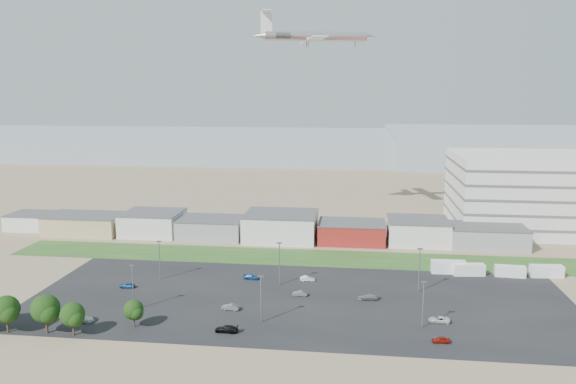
% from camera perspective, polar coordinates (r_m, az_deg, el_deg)
% --- Properties ---
extents(ground, '(700.00, 700.00, 0.00)m').
position_cam_1_polar(ground, '(109.37, -2.68, -14.50)').
color(ground, '#836A53').
rests_on(ground, ground).
extents(parking_lot, '(120.00, 50.00, 0.01)m').
position_cam_1_polar(parking_lot, '(127.00, 1.13, -10.86)').
color(parking_lot, black).
rests_on(parking_lot, ground).
extents(grass_strip, '(160.00, 16.00, 0.02)m').
position_cam_1_polar(grass_strip, '(157.60, 0.52, -6.62)').
color(grass_strip, '#244C1C').
rests_on(grass_strip, ground).
extents(hills_backdrop, '(700.00, 200.00, 9.00)m').
position_cam_1_polar(hills_backdrop, '(415.53, 10.20, 4.41)').
color(hills_backdrop, gray).
rests_on(hills_backdrop, ground).
extents(building_row, '(170.00, 20.00, 8.00)m').
position_cam_1_polar(building_row, '(177.24, -4.25, -3.39)').
color(building_row, silver).
rests_on(building_row, ground).
extents(box_trailer_a, '(8.63, 2.94, 3.21)m').
position_cam_1_polar(box_trailer_a, '(149.53, 15.98, -7.33)').
color(box_trailer_a, silver).
rests_on(box_trailer_a, ground).
extents(box_trailer_b, '(7.96, 3.24, 2.90)m').
position_cam_1_polar(box_trailer_b, '(149.36, 17.89, -7.51)').
color(box_trailer_b, silver).
rests_on(box_trailer_b, ground).
extents(box_trailer_c, '(7.45, 2.81, 2.74)m').
position_cam_1_polar(box_trailer_c, '(151.78, 21.62, -7.49)').
color(box_trailer_c, silver).
rests_on(box_trailer_c, ground).
extents(box_trailer_d, '(8.06, 2.99, 2.97)m').
position_cam_1_polar(box_trailer_d, '(155.02, 24.78, -7.31)').
color(box_trailer_d, silver).
rests_on(box_trailer_d, ground).
extents(tree_left, '(5.52, 5.52, 8.28)m').
position_cam_1_polar(tree_left, '(122.05, -26.70, -10.83)').
color(tree_left, black).
rests_on(tree_left, ground).
extents(tree_mid, '(5.78, 5.78, 8.67)m').
position_cam_1_polar(tree_mid, '(118.51, -23.40, -11.09)').
color(tree_mid, black).
rests_on(tree_mid, ground).
extents(tree_right, '(4.91, 4.91, 7.36)m').
position_cam_1_polar(tree_right, '(115.84, -21.03, -11.77)').
color(tree_right, black).
rests_on(tree_right, ground).
extents(tree_near, '(4.18, 4.18, 6.28)m').
position_cam_1_polar(tree_near, '(116.20, -15.41, -11.65)').
color(tree_near, black).
rests_on(tree_near, ground).
extents(lightpole_front_l, '(1.16, 0.48, 9.83)m').
position_cam_1_polar(lightpole_front_l, '(124.08, -15.47, -9.35)').
color(lightpole_front_l, slate).
rests_on(lightpole_front_l, ground).
extents(lightpole_front_m, '(1.14, 0.47, 9.66)m').
position_cam_1_polar(lightpole_front_m, '(113.87, -2.76, -10.83)').
color(lightpole_front_m, slate).
rests_on(lightpole_front_m, ground).
extents(lightpole_front_r, '(1.11, 0.46, 9.47)m').
position_cam_1_polar(lightpole_front_r, '(114.29, 13.55, -11.08)').
color(lightpole_front_r, slate).
rests_on(lightpole_front_r, ground).
extents(lightpole_back_l, '(1.14, 0.47, 9.67)m').
position_cam_1_polar(lightpole_back_l, '(142.02, -12.91, -6.76)').
color(lightpole_back_l, slate).
rests_on(lightpole_back_l, ground).
extents(lightpole_back_m, '(1.23, 0.51, 10.42)m').
position_cam_1_polar(lightpole_back_m, '(134.43, -0.88, -7.30)').
color(lightpole_back_m, slate).
rests_on(lightpole_back_m, ground).
extents(lightpole_back_r, '(1.22, 0.51, 10.40)m').
position_cam_1_polar(lightpole_back_r, '(133.29, 13.19, -7.74)').
color(lightpole_back_r, slate).
rests_on(lightpole_back_r, ground).
extents(airliner, '(48.08, 38.30, 12.51)m').
position_cam_1_polar(airliner, '(196.24, 2.88, 15.51)').
color(airliner, silver).
extents(parked_car_0, '(4.25, 2.01, 1.17)m').
position_cam_1_polar(parked_car_0, '(119.15, 15.11, -12.40)').
color(parked_car_0, silver).
rests_on(parked_car_0, ground).
extents(parked_car_2, '(3.37, 1.52, 1.12)m').
position_cam_1_polar(parked_car_2, '(110.46, 15.27, -14.29)').
color(parked_car_2, maroon).
rests_on(parked_car_2, ground).
extents(parked_car_3, '(4.55, 2.01, 1.30)m').
position_cam_1_polar(parked_car_3, '(111.59, -6.27, -13.66)').
color(parked_car_3, black).
rests_on(parked_car_3, ground).
extents(parked_car_4, '(3.98, 1.74, 1.27)m').
position_cam_1_polar(parked_car_4, '(121.82, -5.87, -11.54)').
color(parked_car_4, '#595B5E').
rests_on(parked_car_4, ground).
extents(parked_car_5, '(3.58, 1.53, 1.21)m').
position_cam_1_polar(parked_car_5, '(139.11, -16.03, -9.10)').
color(parked_car_5, navy).
rests_on(parked_car_5, ground).
extents(parked_car_6, '(4.16, 2.13, 1.16)m').
position_cam_1_polar(parked_car_6, '(140.01, -3.75, -8.59)').
color(parked_car_6, navy).
rests_on(parked_car_6, ground).
extents(parked_car_7, '(3.46, 1.32, 1.13)m').
position_cam_1_polar(parked_car_7, '(129.01, 1.22, -10.25)').
color(parked_car_7, '#595B5E').
rests_on(parked_car_7, ground).
extents(parked_car_10, '(4.59, 2.06, 1.31)m').
position_cam_1_polar(parked_car_10, '(122.74, -20.14, -11.97)').
color(parked_car_10, silver).
rests_on(parked_car_10, ground).
extents(parked_car_11, '(3.79, 1.76, 1.20)m').
position_cam_1_polar(parked_car_11, '(138.52, 1.99, -8.78)').
color(parked_car_11, silver).
rests_on(parked_car_11, ground).
extents(parked_car_12, '(4.40, 1.86, 1.27)m').
position_cam_1_polar(parked_car_12, '(127.95, 8.08, -10.50)').
color(parked_car_12, '#A5A5AA').
rests_on(parked_car_12, ground).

